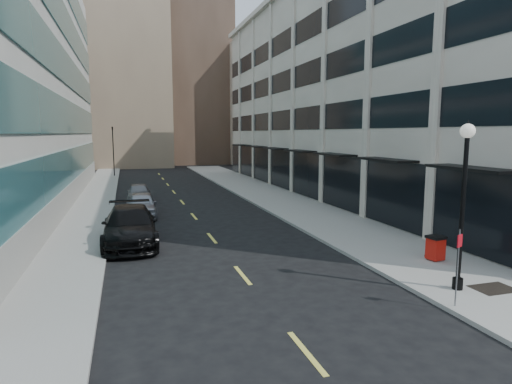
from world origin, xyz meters
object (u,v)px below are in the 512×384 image
lamppost (464,192)px  trash_bin (435,247)px  traffic_signal (112,130)px  car_grey_sedan (139,193)px  sign_post (458,257)px  car_black_pickup (130,226)px  car_silver_sedan (142,204)px

lamppost → trash_bin: bearing=62.6°
traffic_signal → car_grey_sedan: (2.30, -21.00, -4.99)m
sign_post → traffic_signal: bearing=80.0°
lamppost → sign_post: lamppost is taller
car_grey_sedan → lamppost: size_ratio=0.77×
traffic_signal → car_black_pickup: bearing=-87.5°
car_grey_sedan → sign_post: size_ratio=1.82×
car_black_pickup → sign_post: size_ratio=2.61×
traffic_signal → trash_bin: size_ratio=6.85×
traffic_signal → trash_bin: bearing=-71.8°
car_grey_sedan → sign_post: (8.50, -24.01, 0.94)m
car_black_pickup → trash_bin: size_ratio=6.04×
trash_bin → lamppost: 4.31m
trash_bin → lamppost: lamppost is taller
traffic_signal → car_silver_sedan: traffic_signal is taller
sign_post → car_black_pickup: bearing=106.7°
traffic_signal → car_black_pickup: (1.51, -34.00, -4.82)m
trash_bin → car_grey_sedan: bearing=110.7°
car_black_pickup → trash_bin: bearing=-29.4°
car_silver_sedan → lamppost: 19.59m
car_black_pickup → sign_post: bearing=-49.2°
sign_post → lamppost: bearing=22.6°
car_silver_sedan → lamppost: (9.60, -16.86, 2.66)m
sign_post → trash_bin: bearing=33.8°
car_grey_sedan → traffic_signal: bearing=98.0°
trash_bin → lamppost: size_ratio=0.18×
car_silver_sedan → car_grey_sedan: (0.00, 6.00, -0.05)m
traffic_signal → car_grey_sedan: bearing=-83.7°
car_black_pickup → car_silver_sedan: 7.05m
car_grey_sedan → trash_bin: 22.81m
sign_post → car_grey_sedan: bearing=86.0°
trash_bin → car_black_pickup: bearing=141.4°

